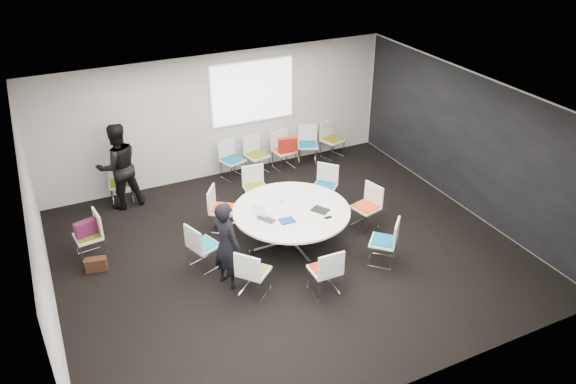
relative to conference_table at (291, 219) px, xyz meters
name	(u,v)px	position (x,y,z in m)	size (l,w,h in m)	color
room_shell	(293,183)	(-0.08, -0.21, 0.87)	(8.08, 7.08, 2.88)	black
conference_table	(291,219)	(0.00, 0.00, 0.00)	(2.15, 2.15, 0.73)	silver
projection_screen	(253,92)	(0.62, 3.25, 1.32)	(1.90, 0.03, 1.35)	white
chair_ring_a	(366,215)	(1.55, -0.12, -0.26)	(0.55, 0.56, 0.88)	silver
chair_ring_b	(324,194)	(1.23, 0.96, -0.26)	(0.64, 0.64, 0.88)	silver
chair_ring_c	(256,195)	(-0.08, 1.51, -0.26)	(0.51, 0.49, 0.88)	silver
chair_ring_d	(222,217)	(-0.99, 1.02, -0.26)	(0.63, 0.63, 0.88)	silver
chair_ring_e	(204,254)	(-1.69, 0.01, -0.26)	(0.58, 0.58, 0.88)	silver
chair_ring_f	(254,280)	(-1.19, -1.05, -0.26)	(0.64, 0.64, 0.88)	silver
chair_ring_g	(325,278)	(-0.13, -1.52, -0.26)	(0.47, 0.46, 0.88)	silver
chair_ring_h	(383,250)	(1.20, -1.25, -0.26)	(0.64, 0.64, 0.88)	silver
chair_back_a	(233,167)	(-0.05, 2.95, -0.26)	(0.58, 0.57, 0.88)	silver
chair_back_b	(257,162)	(0.55, 2.95, -0.26)	(0.54, 0.53, 0.88)	silver
chair_back_c	(284,157)	(1.21, 2.91, -0.26)	(0.51, 0.50, 0.88)	silver
chair_back_d	(308,151)	(1.87, 2.95, -0.26)	(0.60, 0.60, 0.88)	silver
chair_back_e	(332,146)	(2.54, 2.95, -0.26)	(0.58, 0.57, 0.88)	silver
chair_spare_left	(91,244)	(-3.43, 1.17, -0.26)	(0.50, 0.51, 0.88)	silver
chair_person_back	(121,190)	(-2.54, 2.94, -0.26)	(0.52, 0.51, 0.88)	silver
person_main	(226,245)	(-1.48, -0.61, 0.25)	(0.57, 0.38, 1.57)	black
person_back	(118,166)	(-2.54, 2.77, 0.38)	(0.89, 0.69, 1.82)	black
laptop	(268,218)	(-0.51, -0.09, 0.21)	(0.35, 0.23, 0.03)	#333338
laptop_lid	(259,210)	(-0.62, 0.04, 0.33)	(0.30, 0.02, 0.22)	silver
notebook_black	(320,210)	(0.46, -0.25, 0.21)	(0.22, 0.30, 0.02)	black
tablet_folio	(287,221)	(-0.24, -0.32, 0.21)	(0.26, 0.20, 0.03)	navy
papers_right	(312,197)	(0.55, 0.23, 0.20)	(0.30, 0.21, 0.00)	white
papers_front	(328,201)	(0.75, -0.03, 0.20)	(0.30, 0.21, 0.00)	white
cup	(281,200)	(-0.06, 0.33, 0.24)	(0.08, 0.08, 0.09)	white
phone	(328,217)	(0.47, -0.53, 0.20)	(0.14, 0.07, 0.01)	black
maroon_bag	(86,228)	(-3.45, 1.16, 0.09)	(0.40, 0.14, 0.28)	#531638
brown_bag	(96,264)	(-3.43, 0.73, -0.41)	(0.36, 0.16, 0.24)	#341D10
red_jacket	(288,144)	(1.21, 2.68, 0.17)	(0.44, 0.10, 0.35)	#B21F15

